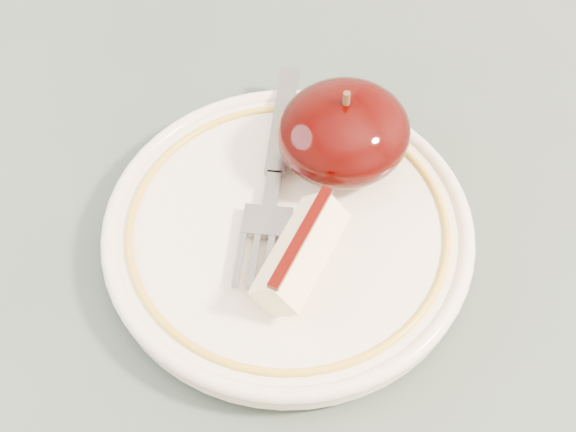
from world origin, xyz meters
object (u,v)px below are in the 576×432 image
plate (288,230)px  fork (274,175)px  apple_half (344,132)px  table (350,360)px

plate → fork: 0.03m
apple_half → fork: 0.05m
apple_half → fork: size_ratio=0.54×
apple_half → fork: bearing=173.9°
plate → fork: bearing=75.5°
fork → table: bearing=-137.1°
table → fork: size_ratio=6.31×
plate → fork: size_ratio=1.45×
apple_half → fork: apple_half is taller
table → apple_half: apple_half is taller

